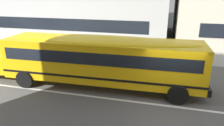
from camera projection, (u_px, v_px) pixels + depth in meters
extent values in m
plane|color=#54514F|center=(171.00, 106.00, 9.40)|extent=(400.00, 400.00, 0.00)
cube|color=gray|center=(170.00, 57.00, 16.38)|extent=(120.00, 3.00, 0.01)
cube|color=silver|center=(171.00, 106.00, 9.39)|extent=(110.00, 0.16, 0.01)
cube|color=yellow|center=(101.00, 59.00, 11.02)|extent=(10.27, 2.57, 2.04)
cube|color=yellow|center=(6.00, 61.00, 12.42)|extent=(1.53, 1.99, 1.02)
cube|color=black|center=(205.00, 83.00, 10.20)|extent=(0.24, 2.33, 0.33)
cube|color=black|center=(101.00, 53.00, 10.90)|extent=(9.66, 2.60, 0.59)
cube|color=black|center=(102.00, 70.00, 11.22)|extent=(10.29, 2.60, 0.11)
ellipsoid|color=yellow|center=(101.00, 40.00, 10.68)|extent=(9.86, 2.38, 0.33)
cylinder|color=red|center=(56.00, 51.00, 12.97)|extent=(0.42, 0.42, 0.03)
cylinder|color=black|center=(25.00, 79.00, 11.11)|extent=(0.93, 0.28, 0.93)
cylinder|color=black|center=(47.00, 65.00, 13.24)|extent=(0.93, 0.28, 0.93)
cylinder|color=black|center=(178.00, 95.00, 9.46)|extent=(0.93, 0.28, 0.93)
cylinder|color=black|center=(175.00, 75.00, 11.60)|extent=(0.93, 0.28, 0.93)
cube|color=black|center=(64.00, 25.00, 19.36)|extent=(15.50, 0.04, 1.10)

